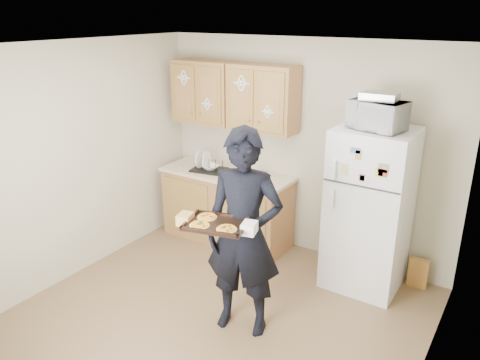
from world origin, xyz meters
name	(u,v)px	position (x,y,z in m)	size (l,w,h in m)	color
floor	(213,321)	(0.00, 0.00, 0.00)	(3.60, 3.60, 0.00)	brown
ceiling	(206,47)	(0.00, 0.00, 2.50)	(3.60, 3.60, 0.00)	silver
wall_back	(302,149)	(0.00, 1.80, 1.25)	(3.60, 0.04, 2.50)	#BEB69A
wall_front	(15,304)	(0.00, -1.80, 1.25)	(3.60, 0.04, 2.50)	#BEB69A
wall_left	(72,164)	(-1.80, 0.00, 1.25)	(0.04, 3.60, 2.50)	#BEB69A
wall_right	(431,256)	(1.80, 0.00, 1.25)	(0.04, 3.60, 2.50)	#BEB69A
refrigerator	(369,210)	(0.95, 1.43, 0.85)	(0.75, 0.70, 1.70)	white
base_cabinet	(227,208)	(-0.85, 1.48, 0.43)	(1.60, 0.60, 0.86)	olive
countertop	(226,174)	(-0.85, 1.48, 0.88)	(1.64, 0.64, 0.04)	beige
upper_cab_left	(205,92)	(-1.25, 1.61, 1.83)	(0.80, 0.33, 0.75)	olive
upper_cab_right	(263,98)	(-0.43, 1.61, 1.83)	(0.80, 0.33, 0.75)	olive
cereal_box	(418,273)	(1.47, 1.67, 0.16)	(0.20, 0.07, 0.32)	#E3C050
person	(244,234)	(0.27, 0.12, 0.94)	(0.69, 0.45, 1.88)	black
baking_tray	(217,225)	(0.19, -0.17, 1.13)	(0.49, 0.36, 0.04)	black
pizza_front_left	(199,225)	(0.10, -0.28, 1.15)	(0.16, 0.16, 0.02)	yellow
pizza_front_right	(227,229)	(0.33, -0.22, 1.15)	(0.16, 0.16, 0.02)	yellow
pizza_back_left	(207,217)	(0.06, -0.12, 1.15)	(0.16, 0.16, 0.02)	yellow
microwave	(377,115)	(0.95, 1.38, 1.84)	(0.50, 0.34, 0.28)	white
foil_pan	(380,96)	(0.94, 1.41, 2.01)	(0.33, 0.23, 0.07)	#AFB0B6
dish_rack	(209,164)	(-1.07, 1.42, 0.98)	(0.41, 0.31, 0.16)	black
bowl	(210,167)	(-1.05, 1.42, 0.95)	(0.21, 0.21, 0.05)	white
soap_bottle	(250,175)	(-0.44, 1.35, 0.99)	(0.08, 0.08, 0.17)	white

